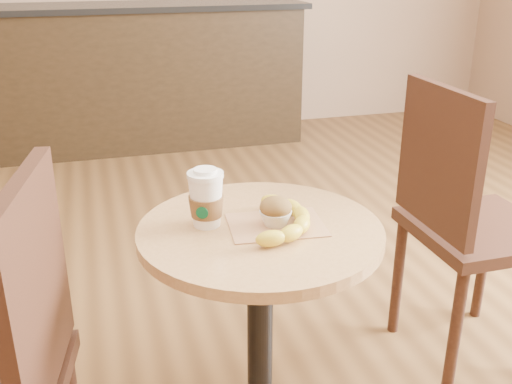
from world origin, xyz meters
TOP-DOWN VIEW (x-y plane):
  - cafe_table at (-0.07, -0.02)m, footprint 0.63×0.63m
  - chair_right at (0.73, 0.24)m, footprint 0.45×0.45m
  - service_counter at (0.00, 3.18)m, footprint 2.30×0.65m
  - kraft_bag at (-0.03, -0.03)m, footprint 0.26×0.20m
  - coffee_cup at (-0.20, 0.02)m, footprint 0.09×0.09m
  - muffin at (-0.03, -0.03)m, footprint 0.08×0.08m
  - banana at (-0.02, -0.03)m, footprint 0.29×0.34m

SIDE VIEW (x-z plane):
  - cafe_table at x=-0.07m, z-range 0.13..0.88m
  - service_counter at x=0.00m, z-range 0.00..1.04m
  - chair_right at x=0.73m, z-range 0.05..1.06m
  - kraft_bag at x=-0.03m, z-range 0.75..0.75m
  - banana at x=-0.02m, z-range 0.75..0.79m
  - muffin at x=-0.03m, z-range 0.75..0.83m
  - coffee_cup at x=-0.20m, z-range 0.74..0.89m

